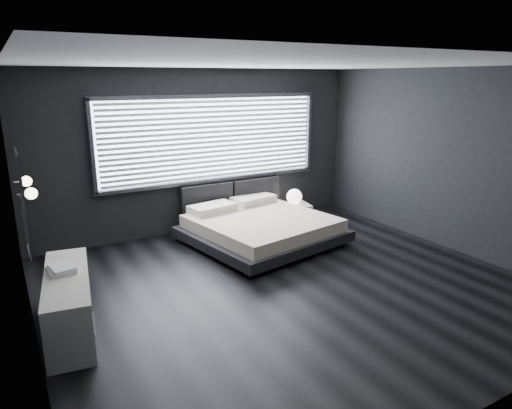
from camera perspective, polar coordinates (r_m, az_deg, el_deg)
room at (r=5.67m, az=4.27°, el=2.86°), size 6.04×6.00×2.80m
window at (r=8.05m, az=-5.34°, el=8.15°), size 4.14×0.09×1.52m
headboard at (r=8.34m, az=-3.02°, el=1.16°), size 1.96×0.16×0.52m
sconce_near at (r=4.75m, az=-26.32°, el=1.24°), size 0.18×0.11×0.11m
sconce_far at (r=5.34m, az=-26.80°, el=2.61°), size 0.18×0.11×0.11m
wall_art_upper at (r=4.11m, az=-27.39°, el=2.66°), size 0.01×0.48×0.48m
wall_art_lower at (r=4.46m, az=-26.83°, el=-2.61°), size 0.01×0.48×0.48m
bed at (r=7.54m, az=0.58°, el=-2.82°), size 2.53×2.45×0.57m
nightstand at (r=8.69m, az=4.73°, el=-1.03°), size 0.64×0.56×0.33m
orb_lamp at (r=8.62m, az=4.81°, el=0.99°), size 0.29×0.29×0.29m
dresser at (r=5.38m, az=-22.29°, el=-11.27°), size 0.67×1.64×0.64m
book_stack at (r=5.35m, az=-23.16°, el=-7.41°), size 0.29×0.37×0.07m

